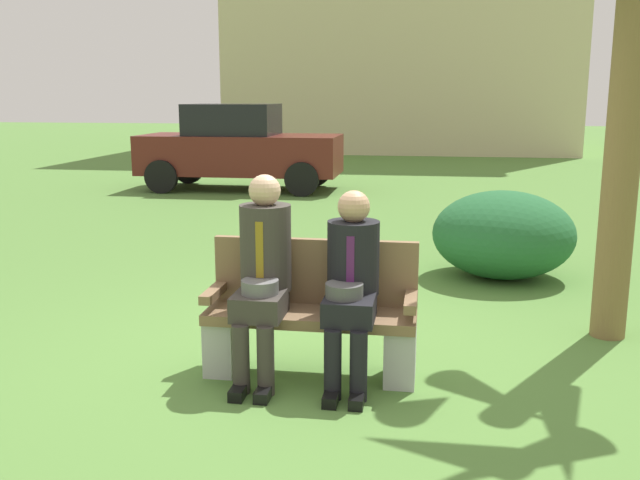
% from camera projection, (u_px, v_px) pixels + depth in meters
% --- Properties ---
extents(ground_plane, '(80.00, 80.00, 0.00)m').
position_uv_depth(ground_plane, '(295.00, 358.00, 5.09)').
color(ground_plane, '#517E37').
extents(park_bench, '(1.40, 0.44, 0.90)m').
position_uv_depth(park_bench, '(312.00, 316.00, 4.75)').
color(park_bench, brown).
rests_on(park_bench, ground).
extents(seated_man_left, '(0.34, 0.72, 1.35)m').
position_uv_depth(seated_man_left, '(263.00, 268.00, 4.61)').
color(seated_man_left, '#38332D').
rests_on(seated_man_left, ground).
extents(seated_man_right, '(0.34, 0.72, 1.26)m').
position_uv_depth(seated_man_right, '(351.00, 279.00, 4.52)').
color(seated_man_right, black).
rests_on(seated_man_right, ground).
extents(shrub_near_bench, '(1.44, 1.32, 0.90)m').
position_uv_depth(shrub_near_bench, '(503.00, 235.00, 7.24)').
color(shrub_near_bench, '#236032').
rests_on(shrub_near_bench, ground).
extents(parked_car_near, '(3.90, 1.71, 1.68)m').
position_uv_depth(parked_car_near, '(239.00, 147.00, 13.91)').
color(parked_car_near, '#591E19').
rests_on(parked_car_near, ground).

